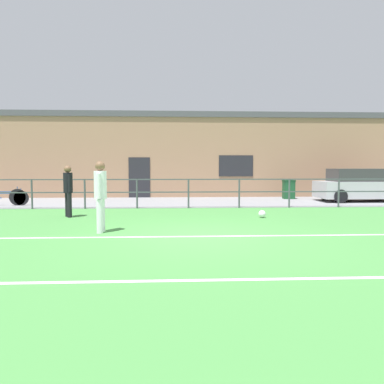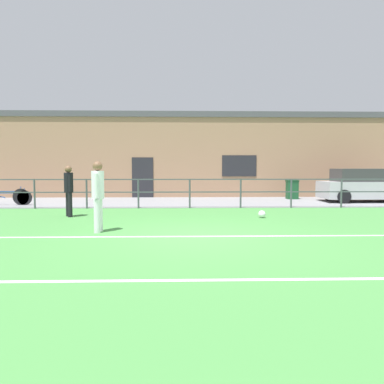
% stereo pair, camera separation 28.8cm
% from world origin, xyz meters
% --- Properties ---
extents(ground, '(60.00, 44.00, 0.04)m').
position_xyz_m(ground, '(0.00, 0.00, -0.02)').
color(ground, '#478C42').
extents(field_line_touchline, '(36.00, 0.11, 0.00)m').
position_xyz_m(field_line_touchline, '(0.00, 0.03, 0.00)').
color(field_line_touchline, white).
rests_on(field_line_touchline, ground).
extents(field_line_hash, '(36.00, 0.11, 0.00)m').
position_xyz_m(field_line_hash, '(0.00, -3.34, 0.00)').
color(field_line_hash, white).
rests_on(field_line_hash, ground).
extents(pavement_strip, '(48.00, 5.00, 0.02)m').
position_xyz_m(pavement_strip, '(0.00, 8.50, 0.01)').
color(pavement_strip, gray).
rests_on(pavement_strip, ground).
extents(perimeter_fence, '(36.07, 0.07, 1.15)m').
position_xyz_m(perimeter_fence, '(0.00, 6.00, 0.75)').
color(perimeter_fence, '#474C51').
rests_on(perimeter_fence, ground).
extents(clubhouse_facade, '(28.00, 2.56, 4.49)m').
position_xyz_m(clubhouse_facade, '(-0.00, 12.20, 2.25)').
color(clubhouse_facade, '#A37A5B').
rests_on(clubhouse_facade, ground).
extents(player_goalkeeper, '(0.29, 0.40, 1.65)m').
position_xyz_m(player_goalkeeper, '(-3.97, 3.60, 0.94)').
color(player_goalkeeper, black).
rests_on(player_goalkeeper, ground).
extents(player_striker, '(0.31, 0.48, 1.75)m').
position_xyz_m(player_striker, '(-2.39, 0.72, 1.00)').
color(player_striker, white).
rests_on(player_striker, ground).
extents(soccer_ball_match, '(0.23, 0.23, 0.23)m').
position_xyz_m(soccer_ball_match, '(2.24, 3.17, 0.12)').
color(soccer_ball_match, white).
rests_on(soccer_ball_match, ground).
extents(parked_car_red, '(4.02, 1.84, 1.51)m').
position_xyz_m(parked_car_red, '(8.07, 8.32, 0.74)').
color(parked_car_red, '#B7B7BC').
rests_on(parked_car_red, pavement_strip).
extents(bicycle_parked_0, '(2.18, 0.04, 0.71)m').
position_xyz_m(bicycle_parked_0, '(-7.67, 7.20, 0.34)').
color(bicycle_parked_0, black).
rests_on(bicycle_parked_0, pavement_strip).
extents(trash_bin_0, '(0.56, 0.48, 0.94)m').
position_xyz_m(trash_bin_0, '(5.16, 9.79, 0.49)').
color(trash_bin_0, '#194C28').
rests_on(trash_bin_0, pavement_strip).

